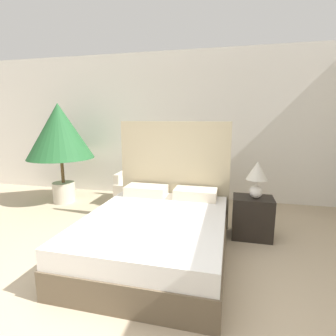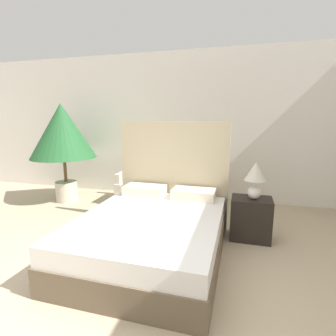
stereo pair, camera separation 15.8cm
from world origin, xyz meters
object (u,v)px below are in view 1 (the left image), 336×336
at_px(armchair_near_window_left, 137,189).
at_px(armchair_near_window_right, 190,192).
at_px(bed, 158,229).
at_px(potted_palm, 60,134).
at_px(side_table, 163,193).
at_px(table_lamp, 257,175).
at_px(nightstand, 252,217).

bearing_deg(armchair_near_window_left, armchair_near_window_right, -1.36).
relative_size(bed, armchair_near_window_right, 2.32).
distance_m(potted_palm, side_table, 2.24).
height_order(potted_palm, table_lamp, potted_palm).
xyz_separation_m(potted_palm, side_table, (1.93, 0.31, -1.11)).
bearing_deg(table_lamp, nightstand, 146.65).
relative_size(bed, side_table, 4.58).
height_order(nightstand, side_table, nightstand).
height_order(bed, table_lamp, bed).
height_order(armchair_near_window_left, nightstand, armchair_near_window_left).
bearing_deg(armchair_near_window_left, nightstand, -28.62).
distance_m(nightstand, table_lamp, 0.60).
height_order(bed, armchair_near_window_left, bed).
height_order(armchair_near_window_right, side_table, armchair_near_window_right).
relative_size(armchair_near_window_left, potted_palm, 0.47).
bearing_deg(side_table, armchair_near_window_right, 0.35).
distance_m(armchair_near_window_left, potted_palm, 1.79).
height_order(table_lamp, side_table, table_lamp).
bearing_deg(side_table, bed, -77.47).
xyz_separation_m(armchair_near_window_left, table_lamp, (2.08, -1.08, 0.61)).
distance_m(nightstand, side_table, 1.87).
distance_m(armchair_near_window_left, armchair_near_window_right, 1.04).
bearing_deg(table_lamp, armchair_near_window_left, 152.66).
bearing_deg(side_table, nightstand, -34.52).
relative_size(potted_palm, table_lamp, 3.82).
relative_size(nightstand, table_lamp, 1.15).
height_order(bed, nightstand, bed).
bearing_deg(table_lamp, armchair_near_window_right, 134.08).
distance_m(bed, table_lamp, 1.48).
bearing_deg(bed, armchair_near_window_left, 117.19).
relative_size(bed, potted_palm, 1.08).
relative_size(armchair_near_window_left, side_table, 1.97).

